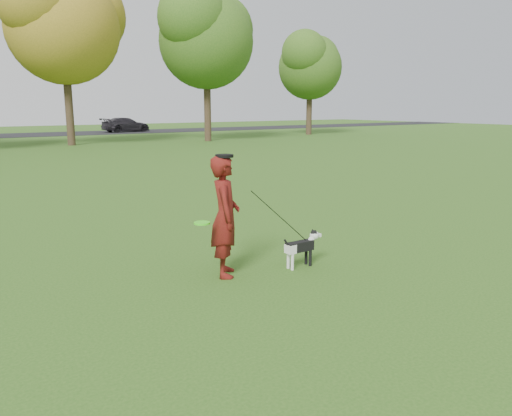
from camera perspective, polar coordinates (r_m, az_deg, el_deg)
ground at (r=7.98m, az=0.18°, el=-6.51°), size 120.00×120.00×0.00m
man at (r=7.30m, az=-3.55°, el=-0.96°), size 0.69×0.78×1.79m
dog at (r=7.84m, az=5.33°, el=-4.24°), size 0.75×0.15×0.57m
car_right at (r=49.23m, az=-14.65°, el=9.20°), size 4.77×2.47×1.32m
man_held_items at (r=7.62m, az=2.66°, el=-0.97°), size 1.83×0.48×1.42m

